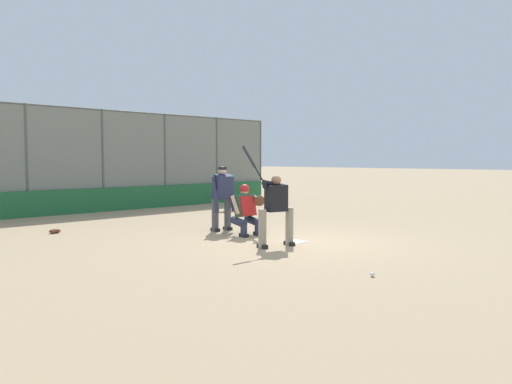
{
  "coord_description": "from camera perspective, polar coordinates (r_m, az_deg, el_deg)",
  "views": [
    {
      "loc": [
        7.99,
        7.18,
        1.79
      ],
      "look_at": [
        0.21,
        -1.0,
        1.05
      ],
      "focal_mm": 35.0,
      "sensor_mm": 36.0,
      "label": 1
    }
  ],
  "objects": [
    {
      "name": "fielding_glove_on_dirt",
      "position": [
        13.08,
        -22.02,
        -4.17
      ],
      "size": [
        0.28,
        0.21,
        0.1
      ],
      "color": "#56331E",
      "rests_on": "ground_plane"
    },
    {
      "name": "catcher_behind_plate",
      "position": [
        11.73,
        -1.08,
        -1.95
      ],
      "size": [
        0.64,
        0.78,
        1.21
      ],
      "rotation": [
        0.0,
        0.0,
        -0.1
      ],
      "color": "#2D334C",
      "rests_on": "ground_plane"
    },
    {
      "name": "spare_bat_near_backstop",
      "position": [
        16.81,
        -3.29,
        -2.25
      ],
      "size": [
        0.83,
        0.08,
        0.07
      ],
      "rotation": [
        0.0,
        0.0,
        3.17
      ],
      "color": "black",
      "rests_on": "ground_plane"
    },
    {
      "name": "ground_plane",
      "position": [
        10.89,
        4.46,
        -5.72
      ],
      "size": [
        160.0,
        160.0,
        0.0
      ],
      "primitive_type": "plane",
      "color": "tan"
    },
    {
      "name": "batter_at_plate",
      "position": [
        10.19,
        2.24,
        -1.82
      ],
      "size": [
        0.86,
        0.8,
        2.08
      ],
      "rotation": [
        0.0,
        0.0,
        -0.23
      ],
      "color": "gray",
      "rests_on": "ground_plane"
    },
    {
      "name": "padding_wall",
      "position": [
        17.9,
        -16.89,
        -0.85
      ],
      "size": [
        14.78,
        0.18,
        0.81
      ],
      "primitive_type": "cube",
      "color": "#236638",
      "rests_on": "ground_plane"
    },
    {
      "name": "baseball_loose",
      "position": [
        7.91,
        13.16,
        -9.16
      ],
      "size": [
        0.07,
        0.07,
        0.07
      ],
      "primitive_type": "sphere",
      "color": "white",
      "rests_on": "ground_plane"
    },
    {
      "name": "backstop_fence",
      "position": [
        17.93,
        -17.12,
        3.75
      ],
      "size": [
        15.16,
        0.08,
        3.51
      ],
      "color": "#515651",
      "rests_on": "ground_plane"
    },
    {
      "name": "umpire_home",
      "position": [
        12.48,
        -3.87,
        -0.52
      ],
      "size": [
        0.65,
        0.44,
        1.61
      ],
      "rotation": [
        0.0,
        0.0,
        -0.1
      ],
      "color": "#4C4C51",
      "rests_on": "ground_plane"
    },
    {
      "name": "home_plate_marker",
      "position": [
        10.89,
        4.46,
        -5.69
      ],
      "size": [
        0.43,
        0.43,
        0.01
      ],
      "primitive_type": "cube",
      "color": "white",
      "rests_on": "ground_plane"
    }
  ]
}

